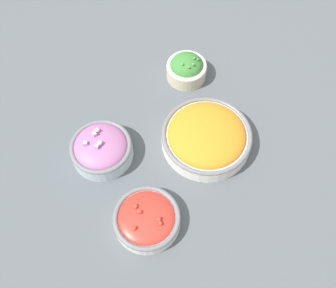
% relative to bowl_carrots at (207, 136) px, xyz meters
% --- Properties ---
extents(ground_plane, '(3.00, 3.00, 0.00)m').
position_rel_bowl_carrots_xyz_m(ground_plane, '(0.08, -0.05, -0.03)').
color(ground_plane, '#4C5156').
extents(bowl_carrots, '(0.23, 0.23, 0.07)m').
position_rel_bowl_carrots_xyz_m(bowl_carrots, '(0.00, 0.00, 0.00)').
color(bowl_carrots, silver).
rests_on(bowl_carrots, ground_plane).
extents(bowl_broccoli, '(0.11, 0.11, 0.08)m').
position_rel_bowl_carrots_xyz_m(bowl_broccoli, '(-0.12, -0.19, 0.00)').
color(bowl_broccoli, beige).
rests_on(bowl_broccoli, ground_plane).
extents(bowl_cherry_tomatoes, '(0.15, 0.15, 0.05)m').
position_rel_bowl_carrots_xyz_m(bowl_cherry_tomatoes, '(0.25, 0.05, -0.01)').
color(bowl_cherry_tomatoes, silver).
rests_on(bowl_cherry_tomatoes, ground_plane).
extents(bowl_red_onion, '(0.15, 0.15, 0.07)m').
position_rel_bowl_carrots_xyz_m(bowl_red_onion, '(0.21, -0.16, 0.00)').
color(bowl_red_onion, '#B2C1CC').
rests_on(bowl_red_onion, ground_plane).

